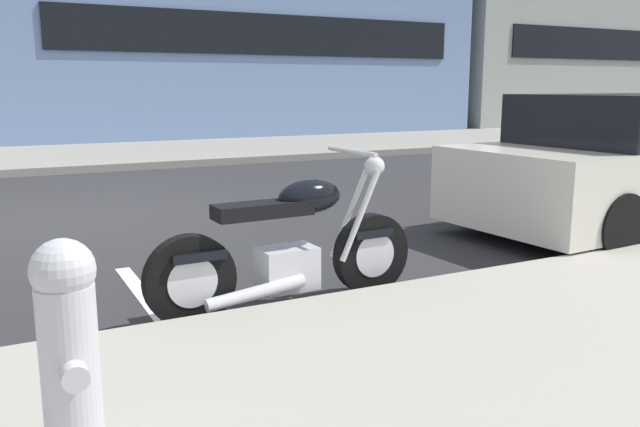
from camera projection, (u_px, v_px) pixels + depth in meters
name	position (u px, v px, depth m)	size (l,w,h in m)	color
ground_plane	(82.00, 217.00, 7.79)	(260.00, 260.00, 0.00)	#28282B
sidewalk_far_curb	(481.00, 138.00, 19.03)	(120.00, 5.00, 0.14)	gray
parking_stall_stripe	(152.00, 306.00, 4.64)	(0.12, 2.20, 0.01)	silver
parked_motorcycle	(290.00, 250.00, 4.54)	(2.02, 0.62, 1.10)	black
parked_car_far_down_curb	(631.00, 165.00, 7.14)	(4.28, 2.04, 1.46)	beige
fire_hydrant	(68.00, 342.00, 2.46)	(0.24, 0.36, 0.85)	#B7B7BC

